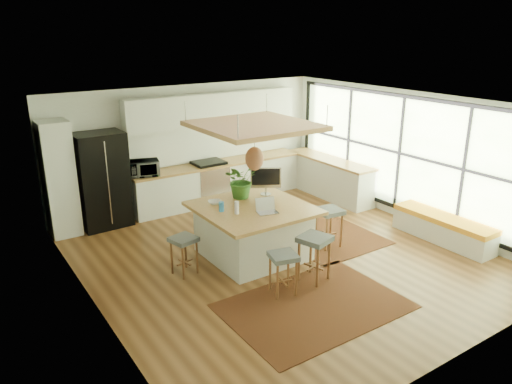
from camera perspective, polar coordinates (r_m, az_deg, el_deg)
floor at (r=8.87m, az=2.90°, el=-7.38°), size 7.00×7.00×0.00m
ceiling at (r=8.06m, az=3.21°, el=10.14°), size 7.00×7.00×0.00m
wall_back at (r=11.26m, az=-7.72°, el=5.45°), size 6.50×0.00×6.50m
wall_front at (r=6.14m, az=23.17°, el=-7.39°), size 6.50×0.00×6.50m
wall_left at (r=7.02m, az=-18.76°, el=-3.59°), size 0.00×7.00×7.00m
wall_right at (r=10.57m, az=17.34°, el=3.90°), size 0.00×7.00×7.00m
window_wall at (r=10.54m, az=17.26°, el=4.14°), size 0.10×6.20×2.60m
pantry at (r=10.10m, az=-21.96°, el=1.39°), size 0.55×0.60×2.25m
back_counter_base at (r=11.47m, az=-4.36°, el=1.10°), size 4.20×0.60×0.88m
back_counter_top at (r=11.34m, az=-4.41°, el=3.32°), size 4.24×0.64×0.05m
backsplash at (r=11.48m, az=-5.21°, el=5.81°), size 4.20×0.02×0.80m
upper_cabinets at (r=11.20m, az=-4.93°, el=9.65°), size 4.20×0.34×0.70m
range at (r=11.34m, az=-5.46°, el=1.18°), size 0.76×0.62×1.00m
right_counter_base at (r=11.90m, az=8.52°, el=1.60°), size 0.60×2.50×0.88m
right_counter_top at (r=11.77m, az=8.63°, el=3.74°), size 0.64×2.54×0.05m
window_bench at (r=10.00m, az=20.93°, el=-3.99°), size 0.52×2.00×0.50m
ceiling_panel at (r=8.33m, az=-0.19°, el=5.90°), size 1.86×1.86×0.80m
rug_near at (r=7.43m, az=6.80°, el=-13.03°), size 2.60×1.80×0.01m
rug_right at (r=9.92m, az=6.93°, el=-4.53°), size 1.80×2.60×0.01m
fridge at (r=10.34m, az=-17.52°, el=1.11°), size 0.99×0.79×1.94m
island at (r=8.68m, az=-0.35°, el=-4.58°), size 1.85×1.85×0.93m
stool_near_left at (r=7.53m, az=3.16°, el=-9.36°), size 0.48×0.48×0.67m
stool_near_right at (r=7.95m, az=6.76°, el=-7.88°), size 0.57×0.57×0.77m
stool_right_front at (r=9.18m, az=8.46°, el=-4.20°), size 0.49×0.49×0.74m
stool_right_back at (r=9.61m, az=4.61°, el=-2.98°), size 0.43×0.43×0.65m
stool_left_side at (r=8.18m, az=-8.35°, el=-7.14°), size 0.46×0.46×0.65m
laptop at (r=8.18m, az=1.35°, el=-1.67°), size 0.42×0.43×0.26m
monitor at (r=9.03m, az=1.15°, el=1.26°), size 0.60×0.47×0.53m
microwave at (r=10.50m, az=-12.88°, el=2.93°), size 0.66×0.47×0.40m
island_plant at (r=8.89m, az=-1.75°, el=1.00°), size 0.79×0.84×0.53m
island_bowl at (r=8.65m, az=-4.81°, el=-1.21°), size 0.29×0.29×0.06m
island_bottle_0 at (r=8.28m, az=-3.91°, el=-1.62°), size 0.07×0.07×0.19m
island_bottle_1 at (r=8.15m, az=-2.12°, el=-1.92°), size 0.07×0.07×0.19m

